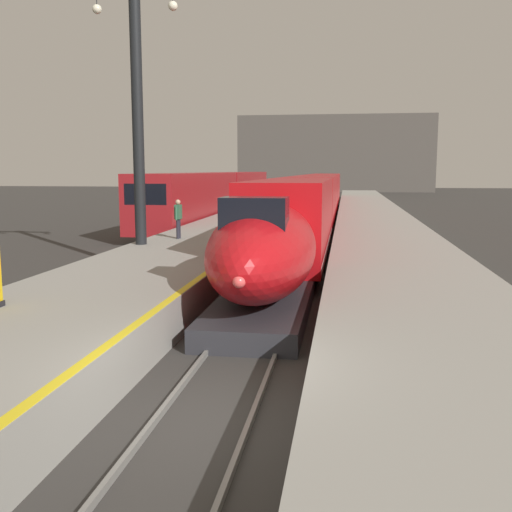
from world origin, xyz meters
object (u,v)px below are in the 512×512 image
station_column_mid (137,91)px  rolling_suitcase (246,231)px  highspeed_train_main (313,201)px  passenger_near_edge (178,216)px  regional_train_adjacent (219,193)px

station_column_mid → rolling_suitcase: bearing=34.5°
highspeed_train_main → passenger_near_edge: bearing=-108.0°
station_column_mid → rolling_suitcase: (3.82, 2.62, -5.64)m
regional_train_adjacent → passenger_near_edge: bearing=-82.2°
highspeed_train_main → station_column_mid: station_column_mid is taller
regional_train_adjacent → rolling_suitcase: (6.02, -22.43, -0.77)m
passenger_near_edge → regional_train_adjacent: bearing=97.8°
highspeed_train_main → rolling_suitcase: highspeed_train_main is taller
regional_train_adjacent → passenger_near_edge: size_ratio=21.66×
regional_train_adjacent → station_column_mid: station_column_mid is taller
regional_train_adjacent → station_column_mid: size_ratio=3.67×
station_column_mid → passenger_near_edge: bearing=66.7°
passenger_near_edge → rolling_suitcase: bearing=9.2°
highspeed_train_main → station_column_mid: size_ratio=5.77×
highspeed_train_main → passenger_near_edge: highspeed_train_main is taller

